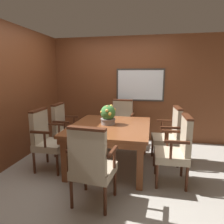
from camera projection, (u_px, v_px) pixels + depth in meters
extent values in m
plane|color=#A39E93|center=(100.00, 169.00, 3.40)|extent=(14.00, 14.00, 0.00)
cube|color=brown|center=(117.00, 89.00, 4.84)|extent=(7.20, 0.06, 2.45)
cube|color=white|center=(140.00, 85.00, 4.67)|extent=(1.04, 0.01, 0.68)
cube|color=#38332D|center=(140.00, 69.00, 4.60)|extent=(1.11, 0.02, 0.04)
cube|color=#38332D|center=(140.00, 100.00, 4.74)|extent=(1.11, 0.02, 0.03)
cube|color=#38332D|center=(117.00, 85.00, 4.77)|extent=(0.04, 0.02, 0.68)
cube|color=#38332D|center=(164.00, 85.00, 4.56)|extent=(0.04, 0.02, 0.68)
cube|color=brown|center=(11.00, 95.00, 3.48)|extent=(0.06, 7.20, 2.45)
cube|color=brown|center=(65.00, 160.00, 2.95)|extent=(0.09, 0.09, 0.69)
cube|color=brown|center=(140.00, 166.00, 2.74)|extent=(0.09, 0.09, 0.69)
cube|color=brown|center=(91.00, 134.00, 4.20)|extent=(0.09, 0.09, 0.69)
cube|color=brown|center=(144.00, 137.00, 3.98)|extent=(0.09, 0.09, 0.69)
cube|color=brown|center=(110.00, 130.00, 3.41)|extent=(1.26, 1.44, 0.09)
cube|color=brown|center=(110.00, 126.00, 3.40)|extent=(1.32, 1.50, 0.04)
cylinder|color=#472314|center=(156.00, 163.00, 3.20)|extent=(0.04, 0.04, 0.37)
cylinder|color=#472314|center=(157.00, 176.00, 2.79)|extent=(0.04, 0.04, 0.37)
cylinder|color=#472314|center=(182.00, 165.00, 3.13)|extent=(0.04, 0.04, 0.37)
cylinder|color=#472314|center=(187.00, 179.00, 2.72)|extent=(0.04, 0.04, 0.37)
cube|color=tan|center=(171.00, 155.00, 2.91)|extent=(0.47, 0.49, 0.11)
cube|color=tan|center=(186.00, 136.00, 2.82)|extent=(0.09, 0.45, 0.52)
cube|color=#472314|center=(187.00, 117.00, 2.77)|extent=(0.10, 0.45, 0.03)
cylinder|color=#472314|center=(167.00, 138.00, 3.13)|extent=(0.04, 0.04, 0.24)
cube|color=#472314|center=(172.00, 131.00, 3.09)|extent=(0.32, 0.04, 0.04)
cylinder|color=#472314|center=(171.00, 150.00, 2.64)|extent=(0.04, 0.04, 0.24)
cube|color=#472314|center=(177.00, 142.00, 2.61)|extent=(0.32, 0.04, 0.04)
cylinder|color=#472314|center=(152.00, 147.00, 3.88)|extent=(0.04, 0.04, 0.37)
cylinder|color=#472314|center=(154.00, 156.00, 3.47)|extent=(0.04, 0.04, 0.37)
cylinder|color=#472314|center=(173.00, 148.00, 3.84)|extent=(0.04, 0.04, 0.37)
cylinder|color=#472314|center=(178.00, 157.00, 3.42)|extent=(0.04, 0.04, 0.37)
cube|color=tan|center=(165.00, 140.00, 3.61)|extent=(0.50, 0.52, 0.11)
cube|color=tan|center=(177.00, 123.00, 3.53)|extent=(0.12, 0.45, 0.52)
cube|color=#472314|center=(178.00, 108.00, 3.48)|extent=(0.13, 0.45, 0.03)
cylinder|color=#472314|center=(162.00, 127.00, 3.82)|extent=(0.04, 0.04, 0.24)
cube|color=#472314|center=(166.00, 121.00, 3.79)|extent=(0.32, 0.06, 0.04)
cylinder|color=#472314|center=(166.00, 134.00, 3.33)|extent=(0.04, 0.04, 0.24)
cube|color=#472314|center=(170.00, 128.00, 3.30)|extent=(0.32, 0.06, 0.04)
cylinder|color=#472314|center=(75.00, 149.00, 3.80)|extent=(0.04, 0.04, 0.37)
cylinder|color=#472314|center=(82.00, 142.00, 4.21)|extent=(0.04, 0.04, 0.37)
cylinder|color=#472314|center=(55.00, 148.00, 3.86)|extent=(0.04, 0.04, 0.37)
cylinder|color=#472314|center=(64.00, 141.00, 4.27)|extent=(0.04, 0.04, 0.37)
cube|color=tan|center=(68.00, 133.00, 3.99)|extent=(0.48, 0.50, 0.11)
cube|color=tan|center=(59.00, 118.00, 3.96)|extent=(0.10, 0.45, 0.52)
cube|color=#472314|center=(58.00, 104.00, 3.91)|extent=(0.10, 0.45, 0.03)
cylinder|color=#472314|center=(65.00, 128.00, 3.71)|extent=(0.04, 0.04, 0.24)
cube|color=#472314|center=(61.00, 122.00, 3.69)|extent=(0.32, 0.05, 0.04)
cylinder|color=#472314|center=(74.00, 122.00, 4.19)|extent=(0.04, 0.04, 0.24)
cube|color=#472314|center=(71.00, 116.00, 4.18)|extent=(0.32, 0.05, 0.04)
cylinder|color=#472314|center=(57.00, 165.00, 3.14)|extent=(0.04, 0.04, 0.37)
cylinder|color=#472314|center=(68.00, 154.00, 3.55)|extent=(0.04, 0.04, 0.37)
cylinder|color=#472314|center=(34.00, 163.00, 3.22)|extent=(0.04, 0.04, 0.37)
cylinder|color=#472314|center=(47.00, 153.00, 3.62)|extent=(0.04, 0.04, 0.37)
cube|color=tan|center=(51.00, 145.00, 3.34)|extent=(0.47, 0.49, 0.11)
cube|color=tan|center=(39.00, 126.00, 3.31)|extent=(0.09, 0.45, 0.52)
cube|color=#472314|center=(38.00, 110.00, 3.26)|extent=(0.10, 0.45, 0.03)
cylinder|color=#472314|center=(45.00, 140.00, 3.06)|extent=(0.04, 0.04, 0.24)
cube|color=#472314|center=(40.00, 132.00, 3.05)|extent=(0.32, 0.04, 0.04)
cylinder|color=#472314|center=(59.00, 131.00, 3.54)|extent=(0.04, 0.04, 0.24)
cube|color=#472314|center=(55.00, 124.00, 3.53)|extent=(0.32, 0.04, 0.04)
cylinder|color=#472314|center=(115.00, 182.00, 2.63)|extent=(0.04, 0.04, 0.37)
cylinder|color=#472314|center=(86.00, 178.00, 2.75)|extent=(0.04, 0.04, 0.37)
cylinder|color=#472314|center=(105.00, 201.00, 2.26)|extent=(0.04, 0.04, 0.37)
cylinder|color=#472314|center=(71.00, 194.00, 2.38)|extent=(0.04, 0.04, 0.37)
cube|color=tan|center=(94.00, 170.00, 2.46)|extent=(0.53, 0.51, 0.11)
cube|color=tan|center=(87.00, 152.00, 2.22)|extent=(0.45, 0.12, 0.52)
cube|color=#472314|center=(86.00, 129.00, 2.17)|extent=(0.45, 0.13, 0.03)
cylinder|color=#472314|center=(114.00, 159.00, 2.39)|extent=(0.04, 0.04, 0.24)
cube|color=#472314|center=(113.00, 151.00, 2.30)|extent=(0.07, 0.33, 0.04)
cylinder|color=#472314|center=(76.00, 154.00, 2.53)|extent=(0.04, 0.04, 0.24)
cube|color=#472314|center=(74.00, 147.00, 2.44)|extent=(0.07, 0.33, 0.04)
cylinder|color=#472314|center=(109.00, 139.00, 4.35)|extent=(0.04, 0.04, 0.37)
cylinder|color=#472314|center=(128.00, 141.00, 4.25)|extent=(0.04, 0.04, 0.37)
cylinder|color=#472314|center=(114.00, 134.00, 4.74)|extent=(0.04, 0.04, 0.37)
cylinder|color=#472314|center=(131.00, 136.00, 4.63)|extent=(0.04, 0.04, 0.37)
cube|color=tan|center=(121.00, 127.00, 4.45)|extent=(0.51, 0.49, 0.11)
cube|color=tan|center=(123.00, 112.00, 4.57)|extent=(0.45, 0.11, 0.52)
cube|color=#472314|center=(123.00, 100.00, 4.52)|extent=(0.45, 0.12, 0.03)
cylinder|color=#472314|center=(109.00, 119.00, 4.44)|extent=(0.04, 0.04, 0.24)
cube|color=#472314|center=(110.00, 114.00, 4.49)|extent=(0.06, 0.32, 0.04)
cylinder|color=#472314|center=(132.00, 121.00, 4.32)|extent=(0.04, 0.04, 0.24)
cube|color=#472314|center=(132.00, 115.00, 4.36)|extent=(0.06, 0.32, 0.04)
cylinder|color=gray|center=(108.00, 121.00, 3.45)|extent=(0.24, 0.24, 0.10)
cylinder|color=gray|center=(108.00, 119.00, 3.44)|extent=(0.25, 0.25, 0.02)
sphere|color=#387033|center=(108.00, 113.00, 3.42)|extent=(0.26, 0.26, 0.26)
sphere|color=#EAB758|center=(107.00, 111.00, 3.30)|extent=(0.05, 0.05, 0.05)
sphere|color=#F1A440|center=(114.00, 110.00, 3.44)|extent=(0.05, 0.05, 0.05)
sphere|color=#D6B95A|center=(113.00, 112.00, 3.50)|extent=(0.05, 0.05, 0.05)
sphere|color=#E1AC54|center=(107.00, 106.00, 3.36)|extent=(0.04, 0.04, 0.04)
sphere|color=gold|center=(111.00, 106.00, 3.43)|extent=(0.06, 0.06, 0.06)
sphere|color=gold|center=(110.00, 114.00, 3.30)|extent=(0.06, 0.06, 0.06)
sphere|color=gold|center=(101.00, 112.00, 3.37)|extent=(0.05, 0.05, 0.05)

